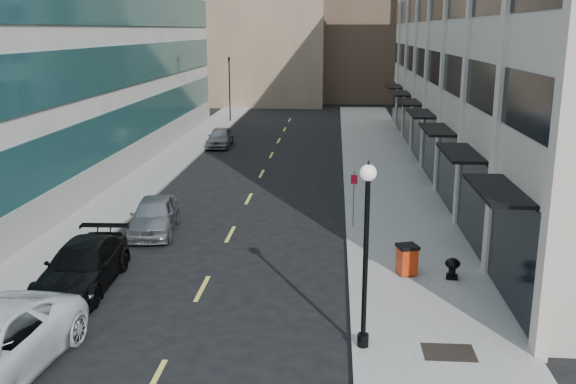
# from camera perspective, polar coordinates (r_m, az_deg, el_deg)

# --- Properties ---
(sidewalk_right) EXTENTS (5.00, 80.00, 0.15)m
(sidewalk_right) POSITION_cam_1_polar(r_m,az_deg,el_deg) (33.39, 9.35, -0.71)
(sidewalk_right) COLOR gray
(sidewalk_right) RESTS_ON ground
(sidewalk_left) EXTENTS (3.00, 80.00, 0.15)m
(sidewalk_left) POSITION_cam_1_polar(r_m,az_deg,el_deg) (35.00, -14.12, -0.27)
(sidewalk_left) COLOR gray
(sidewalk_left) RESTS_ON ground
(building_right) EXTENTS (15.30, 46.50, 18.25)m
(building_right) POSITION_cam_1_polar(r_m,az_deg,el_deg) (41.09, 22.61, 13.77)
(building_right) COLOR #BCB09F
(building_right) RESTS_ON ground
(building_left) EXTENTS (16.14, 46.00, 20.00)m
(building_left) POSITION_cam_1_polar(r_m,az_deg,el_deg) (44.14, -24.15, 14.88)
(building_left) COLOR silver
(building_left) RESTS_ON ground
(skyline_tan_far) EXTENTS (12.00, 14.00, 22.00)m
(skyline_tan_far) POSITION_cam_1_polar(r_m,az_deg,el_deg) (92.03, -7.64, 15.64)
(skyline_tan_far) COLOR #8C7A5C
(skyline_tan_far) RESTS_ON ground
(skyline_stone) EXTENTS (10.00, 14.00, 20.00)m
(skyline_stone) POSITION_cam_1_polar(r_m,az_deg,el_deg) (79.32, 14.55, 14.84)
(skyline_stone) COLOR #BCB09F
(skyline_stone) RESTS_ON ground
(grate_far) EXTENTS (1.40, 1.00, 0.01)m
(grate_far) POSITION_cam_1_polar(r_m,az_deg,el_deg) (18.31, 14.11, -13.65)
(grate_far) COLOR black
(grate_far) RESTS_ON sidewalk_right
(road_centerline) EXTENTS (0.15, 68.20, 0.01)m
(road_centerline) POSITION_cam_1_polar(r_m,az_deg,el_deg) (30.70, -4.26, -2.03)
(road_centerline) COLOR #D8CC4C
(road_centerline) RESTS_ON ground
(traffic_signal) EXTENTS (0.66, 0.66, 6.98)m
(traffic_signal) POSITION_cam_1_polar(r_m,az_deg,el_deg) (61.02, -5.27, 11.51)
(traffic_signal) COLOR black
(traffic_signal) RESTS_ON ground
(car_black_pickup) EXTENTS (2.36, 5.42, 1.55)m
(car_black_pickup) POSITION_cam_1_polar(r_m,az_deg,el_deg) (23.06, -17.78, -6.28)
(car_black_pickup) COLOR black
(car_black_pickup) RESTS_ON ground
(car_silver_sedan) EXTENTS (2.41, 4.79, 1.57)m
(car_silver_sedan) POSITION_cam_1_polar(r_m,az_deg,el_deg) (28.35, -11.80, -2.04)
(car_silver_sedan) COLOR gray
(car_silver_sedan) RESTS_ON ground
(car_grey_sedan) EXTENTS (1.81, 4.30, 1.45)m
(car_grey_sedan) POSITION_cam_1_polar(r_m,az_deg,el_deg) (48.55, -6.05, 4.86)
(car_grey_sedan) COLOR slate
(car_grey_sedan) RESTS_ON ground
(trash_bin) EXTENTS (0.85, 0.85, 1.10)m
(trash_bin) POSITION_cam_1_polar(r_m,az_deg,el_deg) (23.12, 10.53, -5.84)
(trash_bin) COLOR #BB2E0C
(trash_bin) RESTS_ON sidewalk_right
(lamppost) EXTENTS (0.43, 0.43, 5.22)m
(lamppost) POSITION_cam_1_polar(r_m,az_deg,el_deg) (17.03, 6.96, -4.27)
(lamppost) COLOR black
(lamppost) RESTS_ON sidewalk_right
(sign_post) EXTENTS (0.28, 0.14, 2.52)m
(sign_post) POSITION_cam_1_polar(r_m,az_deg,el_deg) (27.99, 5.87, 0.05)
(sign_post) COLOR slate
(sign_post) RESTS_ON sidewalk_right
(urn_planter) EXTENTS (0.53, 0.53, 0.73)m
(urn_planter) POSITION_cam_1_polar(r_m,az_deg,el_deg) (23.17, 14.41, -6.42)
(urn_planter) COLOR black
(urn_planter) RESTS_ON sidewalk_right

